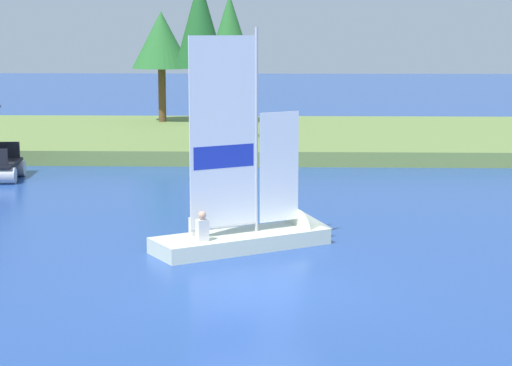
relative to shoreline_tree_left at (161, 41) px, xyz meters
name	(u,v)px	position (x,y,z in m)	size (l,w,h in m)	color
ground_plane	(259,293)	(6.09, -30.52, -4.95)	(200.00, 200.00, 0.00)	#234793
shore_bank	(274,137)	(6.09, -4.44, -4.64)	(80.00, 15.83, 0.62)	olive
shoreline_tree_left	(161,41)	(0.00, 0.00, 0.00)	(3.17, 3.17, 5.87)	brown
shoreline_tree_midleft	(200,23)	(2.95, -9.58, 0.84)	(2.20, 2.20, 7.13)	brown
shoreline_tree_centre	(230,35)	(3.67, -0.34, 0.31)	(2.68, 2.68, 6.77)	brown
sailboat	(270,229)	(6.24, -26.06, -4.53)	(5.09, 3.89, 6.04)	silver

